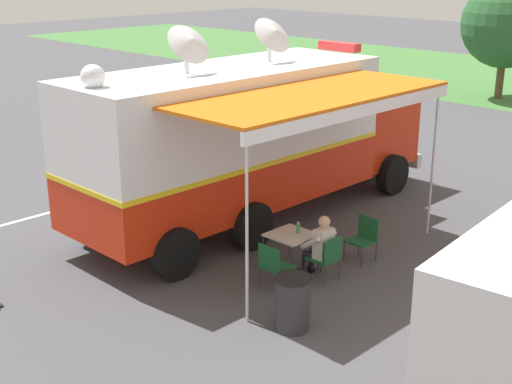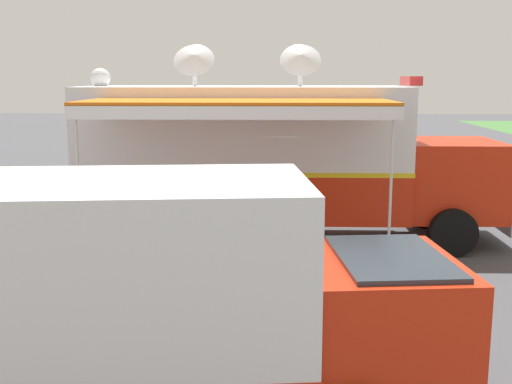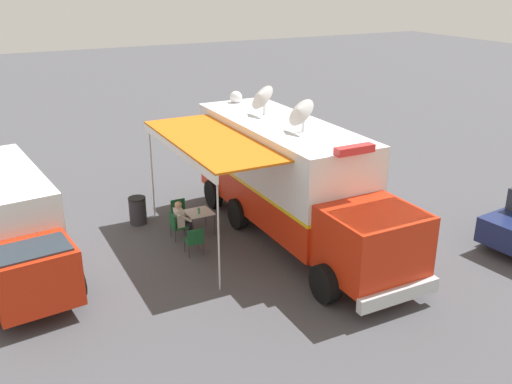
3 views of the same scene
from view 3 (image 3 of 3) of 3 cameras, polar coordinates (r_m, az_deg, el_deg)
name	(u,v)px [view 3 (image 3 of 3)]	position (r m, az deg, el deg)	size (l,w,h in m)	color
ground_plane	(279,226)	(18.57, 2.37, -3.47)	(100.00, 100.00, 0.00)	#47474C
lot_stripe	(329,185)	(22.26, 7.37, 0.66)	(0.12, 4.80, 0.01)	silver
command_truck	(292,177)	(17.22, 3.61, 1.48)	(4.90, 9.51, 4.53)	red
folding_table	(199,213)	(17.91, -5.78, -2.17)	(0.81, 0.81, 0.73)	silver
water_bottle	(199,211)	(17.71, -5.78, -1.87)	(0.07, 0.07, 0.22)	#3F9959
folding_chair_at_table	(176,224)	(17.64, -8.05, -3.23)	(0.48, 0.48, 0.87)	#19562D
folding_chair_beside_table	(179,211)	(18.60, -7.74, -1.88)	(0.48, 0.48, 0.87)	#19562D
folding_chair_spare_by_truck	(195,239)	(16.60, -6.22, -4.77)	(0.51, 0.51, 0.87)	#19562D
seated_responder	(182,219)	(17.64, -7.50, -2.71)	(0.66, 0.55, 1.25)	silver
trash_bin	(138,210)	(19.01, -11.85, -1.83)	(0.57, 0.57, 0.91)	#2D2D33
traffic_cone	(216,169)	(23.09, -4.08, 2.29)	(0.36, 0.36, 0.58)	black
support_truck	(7,223)	(16.86, -23.80, -2.87)	(2.92, 6.99, 2.70)	white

